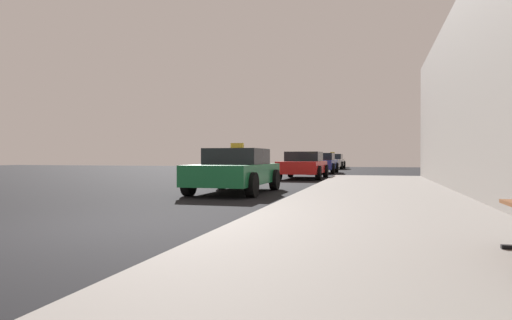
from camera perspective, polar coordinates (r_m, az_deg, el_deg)
The scene contains 7 objects.
ground_plane at distance 6.78m, azimuth -20.15°, elevation -8.36°, with size 80.00×80.00×0.00m, color black.
sidewalk at distance 5.54m, azimuth 16.43°, elevation -9.55°, with size 4.00×32.00×0.15m, color gray.
car_green at distance 12.64m, azimuth -2.66°, elevation -1.33°, with size 1.95×4.02×1.43m.
car_red at distance 20.98m, azimuth 6.19°, elevation -0.63°, with size 1.99×4.41×1.27m.
car_blue at distance 28.15m, azimuth 8.39°, elevation -0.36°, with size 1.98×4.11×1.27m.
car_white at distance 38.08m, azimuth 9.86°, elevation -0.16°, with size 2.00×4.55×1.43m.
car_yellow at distance 45.68m, azimuth 10.13°, elevation -0.06°, with size 1.95×4.58×1.27m.
Camera 1 is at (3.89, -5.46, 1.03)m, focal length 30.87 mm.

